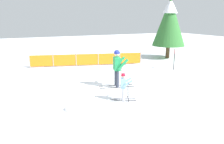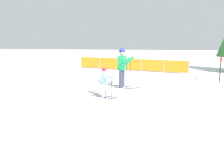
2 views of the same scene
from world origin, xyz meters
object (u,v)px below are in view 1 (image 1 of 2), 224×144
object	(u,v)px
skier_adult	(117,65)
skier_child	(124,84)
safety_fence	(87,59)
conifer_far	(170,21)
trail_marker	(174,57)

from	to	relation	value
skier_adult	skier_child	bearing A→B (deg)	-94.90
skier_adult	skier_child	xyz separation A→B (m)	(-0.58, -1.73, -0.41)
skier_child	safety_fence	bearing A→B (deg)	106.70
safety_fence	conifer_far	size ratio (longest dim) A/B	1.53
skier_adult	trail_marker	xyz separation A→B (m)	(4.87, 1.64, -0.24)
safety_fence	trail_marker	distance (m)	5.81
conifer_far	skier_adult	bearing A→B (deg)	-144.33
skier_child	trail_marker	size ratio (longest dim) A/B	0.85
safety_fence	conifer_far	xyz separation A→B (m)	(7.02, 0.10, 2.55)
trail_marker	skier_child	bearing A→B (deg)	-148.22
skier_adult	safety_fence	distance (m)	5.13
skier_adult	safety_fence	bearing A→B (deg)	101.20
skier_adult	conifer_far	size ratio (longest dim) A/B	0.37
conifer_far	trail_marker	bearing A→B (deg)	-123.58
skier_adult	trail_marker	size ratio (longest dim) A/B	1.34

